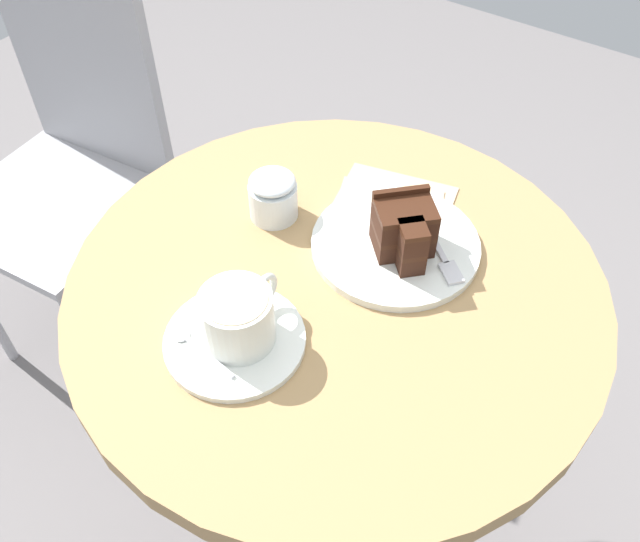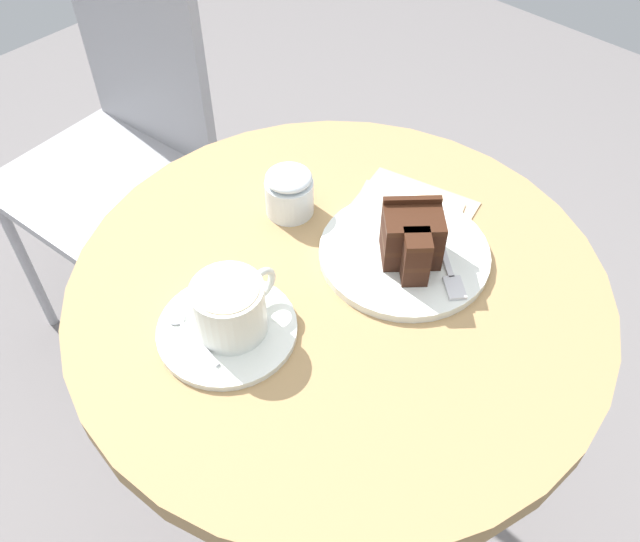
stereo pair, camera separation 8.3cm
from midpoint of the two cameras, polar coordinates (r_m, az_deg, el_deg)
ground_plane at (r=1.53m, az=2.62°, el=-20.07°), size 4.40×4.40×0.01m
cafe_table at (r=0.98m, az=3.87°, el=-6.13°), size 0.70×0.70×0.75m
saucer at (r=0.82m, az=-4.96°, el=-5.09°), size 0.17×0.17×0.01m
coffee_cup at (r=0.79m, az=-4.58°, el=-3.19°), size 0.12×0.09×0.07m
teaspoon at (r=0.81m, az=-8.13°, el=-5.28°), size 0.02×0.10×0.00m
cake_plate at (r=0.91m, az=9.71°, el=1.36°), size 0.23×0.23×0.01m
cake_slice at (r=0.87m, az=10.51°, el=2.53°), size 0.10×0.10×0.08m
fork at (r=0.89m, az=13.33°, el=0.28°), size 0.11×0.12×0.00m
napkin at (r=0.96m, az=9.51°, el=4.02°), size 0.21×0.20×0.00m
cafe_chair at (r=1.51m, az=-14.84°, el=12.11°), size 0.41×0.41×0.96m
sugar_pot at (r=0.94m, az=-0.08°, el=6.56°), size 0.07×0.07×0.07m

